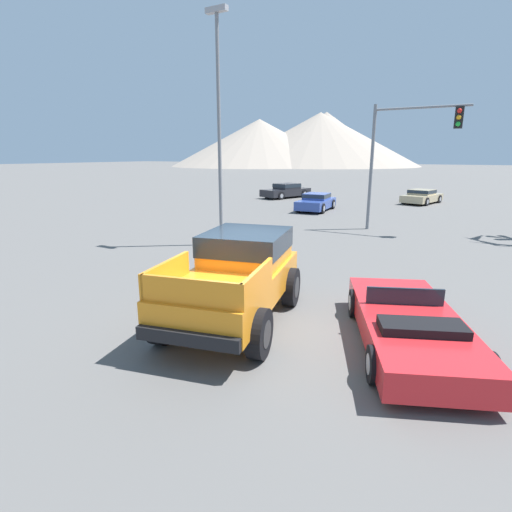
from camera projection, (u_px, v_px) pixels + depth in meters
name	position (u px, v px, depth m)	size (l,w,h in m)	color
ground_plane	(250.00, 319.00, 9.18)	(320.00, 320.00, 0.00)	#5B5956
orange_pickup_truck	(238.00, 272.00, 9.06)	(3.06, 5.07, 1.92)	orange
red_convertible_car	(409.00, 326.00, 7.79)	(3.44, 4.91, 1.03)	red
parked_car_tan	(422.00, 196.00, 30.70)	(2.72, 4.40, 1.08)	tan
parked_car_dark	(286.00, 190.00, 34.77)	(3.21, 4.91, 1.23)	#232328
parked_car_blue	(316.00, 202.00, 26.85)	(2.09, 4.16, 1.14)	#334C9E
traffic_light_main	(407.00, 143.00, 18.52)	(4.20, 0.38, 5.98)	slate
street_lamp_post	(219.00, 112.00, 15.49)	(0.90, 0.24, 8.93)	slate
distant_mountain_range	(425.00, 138.00, 113.21)	(171.83, 71.69, 19.51)	gray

